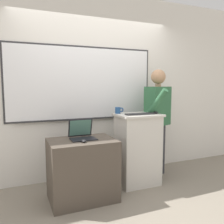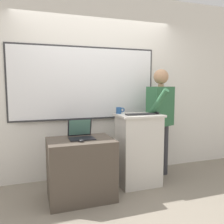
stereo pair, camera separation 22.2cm
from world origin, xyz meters
name	(u,v)px [view 1 (the left image)]	position (x,y,z in m)	size (l,w,h in m)	color
ground_plane	(124,204)	(0.00, 0.00, 0.00)	(30.00, 30.00, 0.00)	gray
back_wall	(93,86)	(-0.01, 1.11, 1.45)	(6.40, 0.17, 2.89)	silver
lectern_podium	(138,149)	(0.46, 0.49, 0.52)	(0.63, 0.48, 1.04)	beige
side_desk	(82,170)	(-0.43, 0.33, 0.39)	(0.83, 0.59, 0.78)	#4C4238
person_presenter	(158,114)	(0.92, 0.67, 1.00)	(0.61, 0.66, 1.71)	#333338
laptop	(82,132)	(-0.41, 0.42, 0.86)	(0.32, 0.29, 0.25)	black
wireless_keyboard	(140,114)	(0.45, 0.43, 1.05)	(0.43, 0.11, 0.02)	#2D2D30
computer_mouse_by_laptop	(84,141)	(-0.45, 0.19, 0.79)	(0.06, 0.10, 0.03)	black
computer_mouse_by_keyboard	(156,112)	(0.72, 0.43, 1.06)	(0.06, 0.10, 0.03)	black
coffee_mug	(118,110)	(0.22, 0.66, 1.09)	(0.13, 0.08, 0.09)	#234C84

